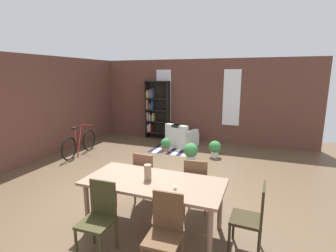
# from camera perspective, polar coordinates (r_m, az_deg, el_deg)

# --- Properties ---
(ground_plane) EXTENTS (11.36, 11.36, 0.00)m
(ground_plane) POSITION_cam_1_polar(r_m,az_deg,el_deg) (5.25, -6.71, -14.58)
(ground_plane) COLOR brown
(back_wall_brick) EXTENTS (7.86, 0.12, 2.82)m
(back_wall_brick) POSITION_cam_1_polar(r_m,az_deg,el_deg) (8.91, 6.42, 5.72)
(back_wall_brick) COLOR brown
(back_wall_brick) RESTS_ON ground
(left_wall_brick) EXTENTS (0.12, 9.74, 2.82)m
(left_wall_brick) POSITION_cam_1_polar(r_m,az_deg,el_deg) (7.12, -32.78, 2.49)
(left_wall_brick) COLOR brown
(left_wall_brick) RESTS_ON ground
(window_pane_0) EXTENTS (0.55, 0.02, 1.83)m
(window_pane_0) POSITION_cam_1_polar(r_m,az_deg,el_deg) (9.21, -0.97, 6.86)
(window_pane_0) COLOR white
(window_pane_1) EXTENTS (0.55, 0.02, 1.83)m
(window_pane_1) POSITION_cam_1_polar(r_m,az_deg,el_deg) (8.61, 14.12, 6.18)
(window_pane_1) COLOR white
(dining_table) EXTENTS (2.04, 0.94, 0.78)m
(dining_table) POSITION_cam_1_polar(r_m,az_deg,el_deg) (3.82, -3.26, -13.32)
(dining_table) COLOR #896450
(dining_table) RESTS_ON ground
(vase_on_table) EXTENTS (0.11, 0.11, 0.23)m
(vase_on_table) POSITION_cam_1_polar(r_m,az_deg,el_deg) (3.78, -4.58, -10.36)
(vase_on_table) COLOR #998466
(vase_on_table) RESTS_ON dining_table
(tealight_candle_0) EXTENTS (0.04, 0.04, 0.04)m
(tealight_candle_0) POSITION_cam_1_polar(r_m,az_deg,el_deg) (3.85, -4.45, -11.52)
(tealight_candle_0) COLOR silver
(tealight_candle_0) RESTS_ON dining_table
(tealight_candle_1) EXTENTS (0.04, 0.04, 0.04)m
(tealight_candle_1) POSITION_cam_1_polar(r_m,az_deg,el_deg) (3.51, 1.60, -13.78)
(tealight_candle_1) COLOR silver
(tealight_candle_1) RESTS_ON dining_table
(dining_chair_head_right) EXTENTS (0.41, 0.41, 0.95)m
(dining_chair_head_right) POSITION_cam_1_polar(r_m,az_deg,el_deg) (3.63, 18.51, -18.70)
(dining_chair_head_right) COLOR #2E2714
(dining_chair_head_right) RESTS_ON ground
(dining_chair_near_right) EXTENTS (0.42, 0.42, 0.95)m
(dining_chair_near_right) POSITION_cam_1_polar(r_m,az_deg,el_deg) (3.19, -0.69, -22.56)
(dining_chair_near_right) COLOR brown
(dining_chair_near_right) RESTS_ON ground
(dining_chair_far_left) EXTENTS (0.42, 0.42, 0.95)m
(dining_chair_far_left) POSITION_cam_1_polar(r_m,az_deg,el_deg) (4.65, -4.95, -11.12)
(dining_chair_far_left) COLOR brown
(dining_chair_far_left) RESTS_ON ground
(dining_chair_far_right) EXTENTS (0.43, 0.43, 0.95)m
(dining_chair_far_right) POSITION_cam_1_polar(r_m,az_deg,el_deg) (4.36, 6.39, -12.78)
(dining_chair_far_right) COLOR brown
(dining_chair_far_right) RESTS_ON ground
(dining_chair_near_left) EXTENTS (0.41, 0.41, 0.95)m
(dining_chair_near_left) POSITION_cam_1_polar(r_m,az_deg,el_deg) (3.58, -15.28, -18.88)
(dining_chair_near_left) COLOR #343117
(dining_chair_near_left) RESTS_ON ground
(bookshelf_tall) EXTENTS (0.88, 0.29, 2.08)m
(bookshelf_tall) POSITION_cam_1_polar(r_m,az_deg,el_deg) (9.20, -2.74, 3.77)
(bookshelf_tall) COLOR black
(bookshelf_tall) RESTS_ON ground
(armchair_white) EXTENTS (1.00, 1.00, 0.75)m
(armchair_white) POSITION_cam_1_polar(r_m,az_deg,el_deg) (8.27, 3.04, -2.64)
(armchair_white) COLOR silver
(armchair_white) RESTS_ON ground
(bicycle_second) EXTENTS (0.44, 1.62, 0.87)m
(bicycle_second) POSITION_cam_1_polar(r_m,az_deg,el_deg) (7.83, -19.30, -3.75)
(bicycle_second) COLOR black
(bicycle_second) RESTS_ON ground
(potted_plant_by_shelf) EXTENTS (0.30, 0.30, 0.41)m
(potted_plant_by_shelf) POSITION_cam_1_polar(r_m,az_deg,el_deg) (7.69, -0.53, -4.18)
(potted_plant_by_shelf) COLOR #9E6042
(potted_plant_by_shelf) RESTS_ON ground
(potted_plant_corner) EXTENTS (0.39, 0.39, 0.51)m
(potted_plant_corner) POSITION_cam_1_polar(r_m,az_deg,el_deg) (6.81, 5.15, -5.72)
(potted_plant_corner) COLOR silver
(potted_plant_corner) RESTS_ON ground
(potted_plant_window) EXTENTS (0.34, 0.34, 0.47)m
(potted_plant_window) POSITION_cam_1_polar(r_m,az_deg,el_deg) (7.29, 10.52, -4.88)
(potted_plant_window) COLOR silver
(potted_plant_window) RESTS_ON ground
(striped_rug) EXTENTS (1.22, 1.02, 0.01)m
(striped_rug) POSITION_cam_1_polar(r_m,az_deg,el_deg) (7.93, 0.77, -5.30)
(striped_rug) COLOR #1E1E33
(striped_rug) RESTS_ON ground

